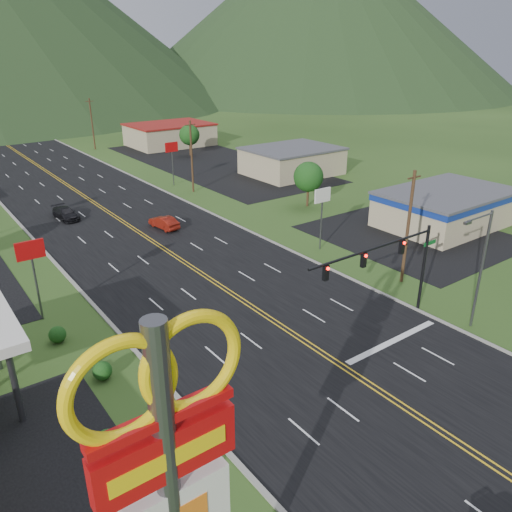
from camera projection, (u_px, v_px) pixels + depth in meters
pylon_sign at (169, 488)px, 12.16m from camera, size 4.32×0.60×14.00m
traffic_signal at (392, 259)px, 35.44m from camera, size 13.10×0.43×7.00m
streetlight_east at (480, 263)px, 35.10m from camera, size 3.28×0.25×9.00m
building_east_near at (446, 206)px, 57.66m from camera, size 15.40×10.40×4.10m
building_east_mid at (292, 161)px, 81.06m from camera, size 14.40×11.40×4.30m
building_east_far at (170, 134)px, 104.82m from camera, size 16.40×12.40×4.50m
pole_sign_west_a at (32, 258)px, 36.23m from camera, size 2.00×0.18×6.40m
pole_sign_east_a at (322, 202)px, 49.51m from camera, size 2.00×0.18×6.40m
pole_sign_east_b at (172, 151)px, 73.26m from camera, size 2.00×0.18×6.40m
tree_east_a at (308, 177)px, 63.79m from camera, size 3.84×3.84×5.82m
tree_east_b at (189, 135)px, 94.18m from camera, size 3.84×3.84×5.82m
utility_pole_a at (408, 227)px, 42.33m from camera, size 1.60×0.28×10.00m
utility_pole_b at (192, 156)px, 69.80m from camera, size 1.60×0.28×10.00m
utility_pole_c at (92, 124)px, 99.49m from camera, size 1.60×0.28×10.00m
utility_pole_d at (38, 106)px, 129.18m from camera, size 1.60×0.28×10.00m
mountain_ne at (317, 9)px, 221.67m from camera, size 180.00×180.00×70.00m
car_dark_mid at (66, 214)px, 60.01m from camera, size 2.41×4.92×1.38m
car_red_far at (164, 223)px, 56.93m from camera, size 2.06×4.46×1.42m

